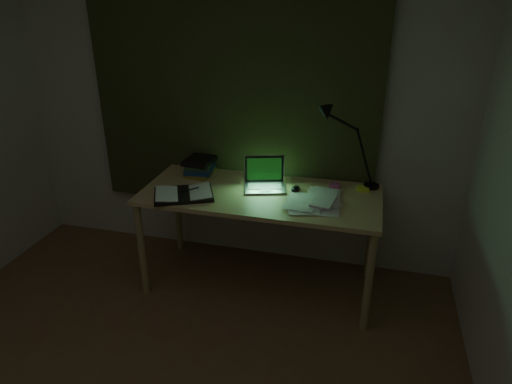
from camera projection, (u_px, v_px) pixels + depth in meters
wall_back at (233, 107)px, 3.46m from camera, size 3.50×0.00×2.50m
curtain at (231, 81)px, 3.35m from camera, size 2.20×0.06×2.00m
desk at (260, 240)px, 3.36m from camera, size 1.67×0.73×0.76m
laptop at (265, 175)px, 3.22m from camera, size 0.37×0.40×0.21m
open_textbook at (184, 194)px, 3.14m from camera, size 0.48×0.42×0.03m
book_stack at (200, 166)px, 3.50m from camera, size 0.21×0.25×0.13m
loose_papers at (316, 201)px, 3.06m from camera, size 0.43×0.44×0.02m
mouse at (295, 189)px, 3.22m from camera, size 0.07×0.10×0.04m
sticky_yellow at (363, 189)px, 3.24m from camera, size 0.09×0.09×0.02m
sticky_pink at (335, 186)px, 3.30m from camera, size 0.08×0.08×0.02m
desk_lamp at (376, 148)px, 3.16m from camera, size 0.40×0.31×0.60m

